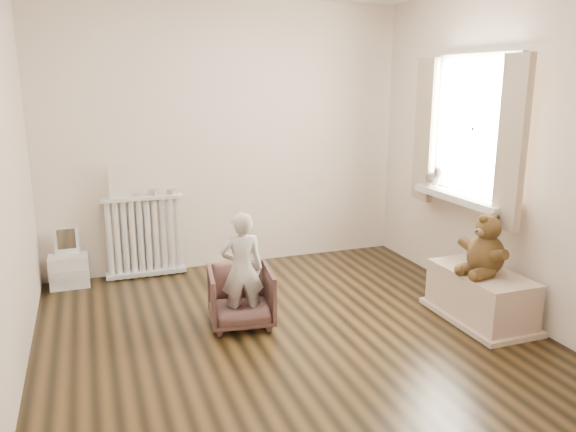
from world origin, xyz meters
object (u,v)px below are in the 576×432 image
object	(u,v)px
toy_bench	(481,295)
toy_vanity	(68,257)
armchair	(241,297)
radiator	(144,237)
child	(242,269)
teddy_bear	(487,240)
plush_cat	(434,175)

from	to	relation	value
toy_bench	toy_vanity	bearing A→B (deg)	148.51
toy_vanity	armchair	size ratio (longest dim) A/B	1.08
radiator	child	size ratio (longest dim) A/B	0.89
toy_vanity	teddy_bear	bearing A→B (deg)	-32.52
armchair	toy_vanity	bearing A→B (deg)	141.39
toy_bench	teddy_bear	distance (m)	0.47
radiator	toy_vanity	xyz separation A→B (m)	(-0.69, -0.03, -0.11)
radiator	child	xyz separation A→B (m)	(0.58, -1.41, 0.07)
toy_bench	teddy_bear	size ratio (longest dim) A/B	1.80
toy_vanity	toy_bench	bearing A→B (deg)	-31.49
radiator	child	bearing A→B (deg)	-67.79
plush_cat	teddy_bear	bearing A→B (deg)	-105.52
armchair	toy_bench	bearing A→B (deg)	-9.02
armchair	plush_cat	size ratio (longest dim) A/B	2.22
toy_vanity	child	bearing A→B (deg)	-47.53
armchair	plush_cat	xyz separation A→B (m)	(1.94, 0.38, 0.78)
toy_vanity	child	xyz separation A→B (m)	(1.27, -1.38, 0.19)
radiator	teddy_bear	xyz separation A→B (m)	(2.35, -1.97, 0.28)
armchair	plush_cat	bearing A→B (deg)	19.01
teddy_bear	toy_vanity	bearing A→B (deg)	138.04
radiator	plush_cat	bearing A→B (deg)	-21.24
toy_vanity	child	distance (m)	1.88
radiator	toy_bench	bearing A→B (deg)	-38.75
toy_vanity	teddy_bear	distance (m)	3.63
armchair	teddy_bear	distance (m)	1.92
radiator	toy_vanity	distance (m)	0.70
radiator	teddy_bear	size ratio (longest dim) A/B	1.68
teddy_bear	toy_bench	bearing A→B (deg)	51.61
child	plush_cat	world-z (taller)	plush_cat
radiator	toy_bench	world-z (taller)	radiator
toy_bench	radiator	bearing A→B (deg)	141.25
armchair	toy_bench	xyz separation A→B (m)	(1.80, -0.55, -0.02)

